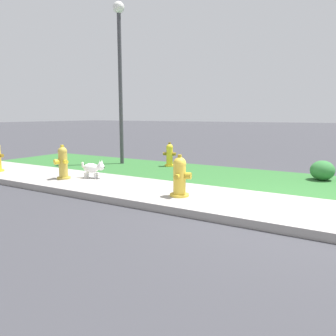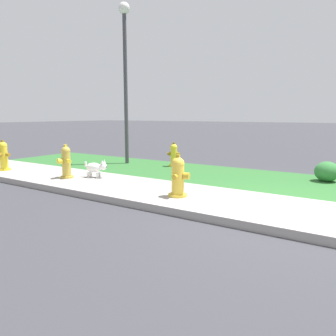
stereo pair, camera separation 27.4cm
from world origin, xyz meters
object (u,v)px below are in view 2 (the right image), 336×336
(street_lamp, at_px, (125,59))
(fire_hydrant_far_end, at_px, (4,156))
(fire_hydrant_near_corner, at_px, (174,155))
(small_white_dog, at_px, (96,168))
(shrub_bush_mid_verge, at_px, (327,172))
(fire_hydrant_across_street, at_px, (178,177))
(fire_hydrant_mid_block, at_px, (66,162))

(street_lamp, bearing_deg, fire_hydrant_far_end, -123.73)
(fire_hydrant_near_corner, distance_m, street_lamp, 3.07)
(small_white_dog, bearing_deg, fire_hydrant_far_end, 177.12)
(fire_hydrant_far_end, distance_m, small_white_dog, 2.79)
(fire_hydrant_far_end, distance_m, street_lamp, 4.21)
(street_lamp, bearing_deg, shrub_bush_mid_verge, 2.88)
(fire_hydrant_near_corner, bearing_deg, fire_hydrant_across_street, -70.39)
(fire_hydrant_far_end, height_order, street_lamp, street_lamp)
(street_lamp, relative_size, shrub_bush_mid_verge, 8.80)
(fire_hydrant_far_end, relative_size, fire_hydrant_mid_block, 1.02)
(fire_hydrant_near_corner, relative_size, shrub_bush_mid_verge, 1.32)
(fire_hydrant_across_street, distance_m, street_lamp, 5.03)
(fire_hydrant_across_street, relative_size, small_white_dog, 1.35)
(fire_hydrant_far_end, distance_m, shrub_bush_mid_verge, 7.83)
(fire_hydrant_far_end, relative_size, fire_hydrant_across_street, 1.05)
(small_white_dog, relative_size, shrub_bush_mid_verge, 1.08)
(street_lamp, bearing_deg, fire_hydrant_near_corner, 9.81)
(fire_hydrant_near_corner, relative_size, small_white_dog, 1.22)
(fire_hydrant_far_end, bearing_deg, shrub_bush_mid_verge, -171.33)
(fire_hydrant_mid_block, xyz_separation_m, fire_hydrant_near_corner, (1.12, 2.82, -0.05))
(fire_hydrant_far_end, height_order, fire_hydrant_across_street, fire_hydrant_far_end)
(fire_hydrant_near_corner, height_order, street_lamp, street_lamp)
(fire_hydrant_across_street, bearing_deg, small_white_dog, -111.88)
(fire_hydrant_far_end, bearing_deg, fire_hydrant_mid_block, 170.74)
(fire_hydrant_far_end, distance_m, fire_hydrant_mid_block, 2.20)
(fire_hydrant_across_street, distance_m, small_white_dog, 2.54)
(fire_hydrant_far_end, distance_m, fire_hydrant_across_street, 5.22)
(fire_hydrant_far_end, relative_size, shrub_bush_mid_verge, 1.54)
(fire_hydrant_across_street, xyz_separation_m, shrub_bush_mid_verge, (2.01, 2.90, -0.14))
(fire_hydrant_near_corner, distance_m, fire_hydrant_across_street, 3.45)
(fire_hydrant_far_end, relative_size, fire_hydrant_near_corner, 1.17)
(fire_hydrant_across_street, bearing_deg, fire_hydrant_mid_block, -102.49)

